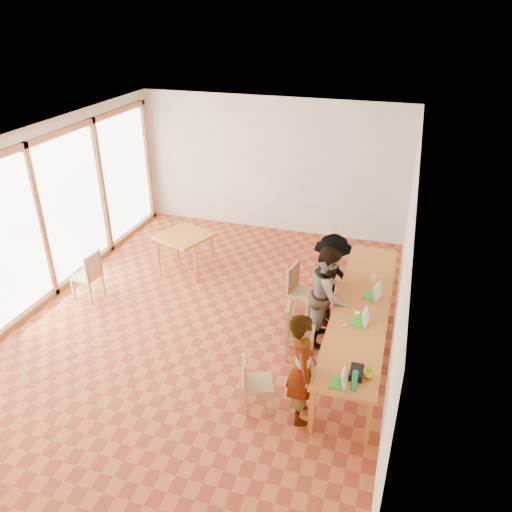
{
  "coord_description": "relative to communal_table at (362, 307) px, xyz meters",
  "views": [
    {
      "loc": [
        2.86,
        -6.3,
        4.83
      ],
      "look_at": [
        0.72,
        0.52,
        1.1
      ],
      "focal_mm": 35.0,
      "sensor_mm": 36.0,
      "label": 1
    }
  ],
  "objects": [
    {
      "name": "communal_table",
      "position": [
        0.0,
        0.0,
        0.0
      ],
      "size": [
        0.8,
        4.0,
        0.75
      ],
      "color": "#C9732C",
      "rests_on": "ground"
    },
    {
      "name": "laptop_near",
      "position": [
        -0.04,
        -1.8,
        0.1
      ],
      "size": [
        0.2,
        0.24,
        0.19
      ],
      "rotation": [
        0.0,
        0.0,
        -0.02
      ],
      "color": "green",
      "rests_on": "communal_table"
    },
    {
      "name": "side_table",
      "position": [
        -3.57,
        1.46,
        -0.03
      ],
      "size": [
        0.9,
        0.9,
        0.75
      ],
      "rotation": [
        0.0,
        0.0,
        -0.37
      ],
      "color": "#C9732C",
      "rests_on": "ground"
    },
    {
      "name": "wall_right",
      "position": [
        0.5,
        -0.13,
        0.8
      ],
      "size": [
        0.1,
        8.0,
        3.0
      ],
      "primitive_type": "cube",
      "color": "silver",
      "rests_on": "ground"
    },
    {
      "name": "chair_empty",
      "position": [
        -0.69,
        2.34,
        -0.2
      ],
      "size": [
        0.4,
        0.4,
        0.43
      ],
      "rotation": [
        0.0,
        0.0,
        0.05
      ],
      "color": "tan",
      "rests_on": "ground"
    },
    {
      "name": "chair_far",
      "position": [
        -1.12,
        0.6,
        -0.15
      ],
      "size": [
        0.5,
        0.5,
        0.48
      ],
      "rotation": [
        0.0,
        0.0,
        -0.22
      ],
      "color": "tan",
      "rests_on": "ground"
    },
    {
      "name": "ceiling",
      "position": [
        -2.5,
        -0.13,
        2.32
      ],
      "size": [
        6.0,
        8.0,
        0.04
      ],
      "primitive_type": "cube",
      "color": "white",
      "rests_on": "wall_back"
    },
    {
      "name": "condiment_cup",
      "position": [
        -0.03,
        -0.31,
        0.08
      ],
      "size": [
        0.08,
        0.08,
        0.06
      ],
      "primitive_type": "cylinder",
      "color": "white",
      "rests_on": "communal_table"
    },
    {
      "name": "clear_glass",
      "position": [
        0.09,
        0.77,
        0.09
      ],
      "size": [
        0.07,
        0.07,
        0.09
      ],
      "primitive_type": "cylinder",
      "color": "silver",
      "rests_on": "communal_table"
    },
    {
      "name": "laptop_far",
      "position": [
        0.14,
        0.27,
        0.11
      ],
      "size": [
        0.3,
        0.32,
        0.23
      ],
      "rotation": [
        0.0,
        0.0,
        -0.29
      ],
      "color": "green",
      "rests_on": "communal_table"
    },
    {
      "name": "laptop_mid",
      "position": [
        0.05,
        -0.47,
        0.11
      ],
      "size": [
        0.26,
        0.29,
        0.22
      ],
      "rotation": [
        0.0,
        0.0,
        -0.13
      ],
      "color": "green",
      "rests_on": "communal_table"
    },
    {
      "name": "person_mid",
      "position": [
        -0.52,
        0.04,
        0.1
      ],
      "size": [
        0.63,
        0.79,
        1.6
      ],
      "primitive_type": "imported",
      "rotation": [
        0.0,
        0.0,
        1.55
      ],
      "color": "gray",
      "rests_on": "ground"
    },
    {
      "name": "person_far",
      "position": [
        -0.56,
        0.49,
        0.09
      ],
      "size": [
        0.92,
        1.17,
        1.59
      ],
      "primitive_type": "imported",
      "rotation": [
        0.0,
        0.0,
        1.2
      ],
      "color": "gray",
      "rests_on": "ground"
    },
    {
      "name": "black_pouch",
      "position": [
        0.12,
        -1.6,
        0.09
      ],
      "size": [
        0.16,
        0.26,
        0.09
      ],
      "primitive_type": "cube",
      "color": "black",
      "rests_on": "communal_table"
    },
    {
      "name": "ground",
      "position": [
        -2.5,
        -0.13,
        -0.7
      ],
      "size": [
        8.0,
        8.0,
        0.0
      ],
      "primitive_type": "plane",
      "color": "#A85028",
      "rests_on": "ground"
    },
    {
      "name": "yellow_mug",
      "position": [
        0.26,
        -1.58,
        0.1
      ],
      "size": [
        0.17,
        0.17,
        0.1
      ],
      "primitive_type": "imported",
      "rotation": [
        0.0,
        0.0,
        0.31
      ],
      "color": "yellow",
      "rests_on": "communal_table"
    },
    {
      "name": "wall_back",
      "position": [
        -2.5,
        3.87,
        0.8
      ],
      "size": [
        6.0,
        0.1,
        3.0
      ],
      "primitive_type": "cube",
      "color": "silver",
      "rests_on": "ground"
    },
    {
      "name": "person_near",
      "position": [
        -0.53,
        -1.7,
        0.07
      ],
      "size": [
        0.53,
        0.65,
        1.55
      ],
      "primitive_type": "imported",
      "rotation": [
        0.0,
        0.0,
        1.88
      ],
      "color": "gray",
      "rests_on": "ground"
    },
    {
      "name": "window_wall",
      "position": [
        -5.46,
        -0.13,
        0.8
      ],
      "size": [
        0.1,
        8.0,
        3.0
      ],
      "primitive_type": "cube",
      "color": "white",
      "rests_on": "ground"
    },
    {
      "name": "chair_near",
      "position": [
        -1.18,
        -1.74,
        -0.2
      ],
      "size": [
        0.49,
        0.49,
        0.43
      ],
      "rotation": [
        0.0,
        0.0,
        0.38
      ],
      "color": "tan",
      "rests_on": "ground"
    },
    {
      "name": "chair_mid",
      "position": [
        -0.91,
        -0.53,
        -0.16
      ],
      "size": [
        0.46,
        0.46,
        0.47
      ],
      "rotation": [
        0.0,
        0.0,
        0.12
      ],
      "color": "tan",
      "rests_on": "ground"
    },
    {
      "name": "wall_front",
      "position": [
        -2.5,
        -4.13,
        0.8
      ],
      "size": [
        6.0,
        0.1,
        3.0
      ],
      "primitive_type": "cube",
      "color": "silver",
      "rests_on": "ground"
    },
    {
      "name": "chair_spare",
      "position": [
        -4.7,
        -0.03,
        -0.15
      ],
      "size": [
        0.45,
        0.45,
        0.48
      ],
      "rotation": [
        0.0,
        0.0,
        3.07
      ],
      "color": "tan",
      "rests_on": "ground"
    },
    {
      "name": "green_bottle",
      "position": [
        0.12,
        -1.87,
        0.19
      ],
      "size": [
        0.07,
        0.07,
        0.28
      ],
      "primitive_type": "cylinder",
      "color": "#158347",
      "rests_on": "communal_table"
    },
    {
      "name": "pink_phone",
      "position": [
        -0.17,
        -0.61,
        0.05
      ],
      "size": [
        0.05,
        0.1,
        0.01
      ],
      "primitive_type": "cube",
      "color": "#F0578B",
      "rests_on": "communal_table"
    }
  ]
}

